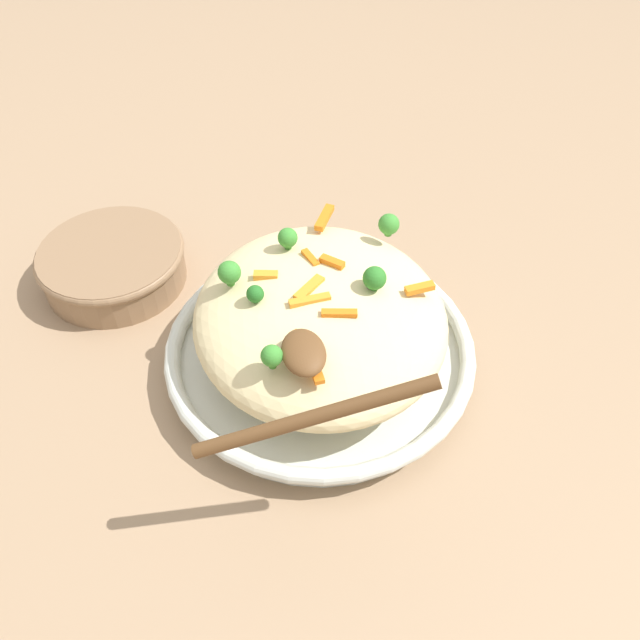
% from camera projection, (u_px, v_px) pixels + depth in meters
% --- Properties ---
extents(ground_plane, '(2.40, 2.40, 0.00)m').
position_uv_depth(ground_plane, '(320.00, 363.00, 0.73)').
color(ground_plane, '#9E7F60').
extents(serving_bowl, '(0.34, 0.34, 0.04)m').
position_uv_depth(serving_bowl, '(320.00, 351.00, 0.72)').
color(serving_bowl, silver).
rests_on(serving_bowl, ground_plane).
extents(pasta_mound, '(0.28, 0.26, 0.09)m').
position_uv_depth(pasta_mound, '(320.00, 317.00, 0.68)').
color(pasta_mound, beige).
rests_on(pasta_mound, serving_bowl).
extents(carrot_piece_0, '(0.03, 0.02, 0.01)m').
position_uv_depth(carrot_piece_0, '(302.00, 342.00, 0.60)').
color(carrot_piece_0, orange).
rests_on(carrot_piece_0, pasta_mound).
extents(carrot_piece_1, '(0.03, 0.04, 0.01)m').
position_uv_depth(carrot_piece_1, '(308.00, 285.00, 0.65)').
color(carrot_piece_1, orange).
rests_on(carrot_piece_1, pasta_mound).
extents(carrot_piece_2, '(0.04, 0.01, 0.01)m').
position_uv_depth(carrot_piece_2, '(314.00, 366.00, 0.58)').
color(carrot_piece_2, orange).
rests_on(carrot_piece_2, pasta_mound).
extents(carrot_piece_3, '(0.04, 0.03, 0.01)m').
position_uv_depth(carrot_piece_3, '(324.00, 218.00, 0.73)').
color(carrot_piece_3, orange).
rests_on(carrot_piece_3, pasta_mound).
extents(carrot_piece_4, '(0.01, 0.03, 0.01)m').
position_uv_depth(carrot_piece_4, '(266.00, 275.00, 0.66)').
color(carrot_piece_4, orange).
rests_on(carrot_piece_4, pasta_mound).
extents(carrot_piece_5, '(0.01, 0.03, 0.01)m').
position_uv_depth(carrot_piece_5, '(420.00, 288.00, 0.65)').
color(carrot_piece_5, orange).
rests_on(carrot_piece_5, pasta_mound).
extents(carrot_piece_6, '(0.02, 0.03, 0.01)m').
position_uv_depth(carrot_piece_6, '(332.00, 262.00, 0.67)').
color(carrot_piece_6, orange).
rests_on(carrot_piece_6, pasta_mound).
extents(carrot_piece_7, '(0.03, 0.02, 0.01)m').
position_uv_depth(carrot_piece_7, '(306.00, 259.00, 0.68)').
color(carrot_piece_7, orange).
rests_on(carrot_piece_7, pasta_mound).
extents(carrot_piece_8, '(0.01, 0.04, 0.01)m').
position_uv_depth(carrot_piece_8, '(310.00, 300.00, 0.63)').
color(carrot_piece_8, orange).
rests_on(carrot_piece_8, pasta_mound).
extents(carrot_piece_9, '(0.02, 0.04, 0.01)m').
position_uv_depth(carrot_piece_9, '(339.00, 313.00, 0.62)').
color(carrot_piece_9, orange).
rests_on(carrot_piece_9, pasta_mound).
extents(broccoli_floret_0, '(0.02, 0.02, 0.02)m').
position_uv_depth(broccoli_floret_0, '(272.00, 356.00, 0.58)').
color(broccoli_floret_0, '#377928').
rests_on(broccoli_floret_0, pasta_mound).
extents(broccoli_floret_1, '(0.02, 0.02, 0.03)m').
position_uv_depth(broccoli_floret_1, '(375.00, 278.00, 0.64)').
color(broccoli_floret_1, '#296820').
rests_on(broccoli_floret_1, pasta_mound).
extents(broccoli_floret_2, '(0.02, 0.02, 0.03)m').
position_uv_depth(broccoli_floret_2, '(288.00, 238.00, 0.69)').
color(broccoli_floret_2, '#377928').
rests_on(broccoli_floret_2, pasta_mound).
extents(broccoli_floret_3, '(0.02, 0.02, 0.03)m').
position_uv_depth(broccoli_floret_3, '(229.00, 273.00, 0.65)').
color(broccoli_floret_3, '#377928').
rests_on(broccoli_floret_3, pasta_mound).
extents(broccoli_floret_4, '(0.02, 0.02, 0.03)m').
position_uv_depth(broccoli_floret_4, '(389.00, 224.00, 0.71)').
color(broccoli_floret_4, '#377928').
rests_on(broccoli_floret_4, pasta_mound).
extents(broccoli_floret_5, '(0.02, 0.02, 0.02)m').
position_uv_depth(broccoli_floret_5, '(256.00, 297.00, 0.63)').
color(broccoli_floret_5, '#205B1C').
rests_on(broccoli_floret_5, pasta_mound).
extents(serving_spoon, '(0.14, 0.19, 0.08)m').
position_uv_depth(serving_spoon, '(307.00, 377.00, 0.54)').
color(serving_spoon, brown).
rests_on(serving_spoon, pasta_mound).
extents(companion_bowl, '(0.18, 0.18, 0.05)m').
position_uv_depth(companion_bowl, '(113.00, 262.00, 0.81)').
color(companion_bowl, '#8C6B4C').
rests_on(companion_bowl, ground_plane).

